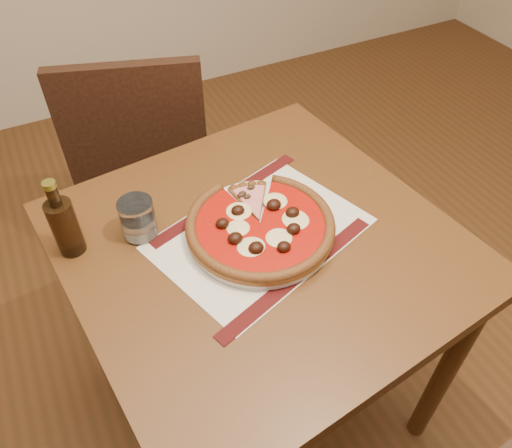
{
  "coord_description": "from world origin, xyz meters",
  "views": [
    {
      "loc": [
        -0.47,
        0.37,
        1.54
      ],
      "look_at": [
        -0.13,
        1.05,
        0.78
      ],
      "focal_mm": 35.0,
      "sensor_mm": 36.0,
      "label": 1
    }
  ],
  "objects_px": {
    "table": "(260,269)",
    "pizza": "(260,224)",
    "chair_far": "(143,156)",
    "plate": "(260,230)",
    "bottle": "(65,225)",
    "water_glass": "(138,219)"
  },
  "relations": [
    {
      "from": "chair_far",
      "to": "plate",
      "type": "height_order",
      "value": "chair_far"
    },
    {
      "from": "plate",
      "to": "pizza",
      "type": "distance_m",
      "value": 0.02
    },
    {
      "from": "plate",
      "to": "table",
      "type": "bearing_deg",
      "value": -117.49
    },
    {
      "from": "plate",
      "to": "water_glass",
      "type": "relative_size",
      "value": 3.44
    },
    {
      "from": "plate",
      "to": "water_glass",
      "type": "distance_m",
      "value": 0.26
    },
    {
      "from": "table",
      "to": "bottle",
      "type": "height_order",
      "value": "bottle"
    },
    {
      "from": "chair_far",
      "to": "water_glass",
      "type": "distance_m",
      "value": 0.66
    },
    {
      "from": "water_glass",
      "to": "plate",
      "type": "bearing_deg",
      "value": -26.91
    },
    {
      "from": "pizza",
      "to": "bottle",
      "type": "xyz_separation_m",
      "value": [
        -0.38,
        0.14,
        0.04
      ]
    },
    {
      "from": "table",
      "to": "chair_far",
      "type": "xyz_separation_m",
      "value": [
        -0.08,
        0.71,
        -0.13
      ]
    },
    {
      "from": "chair_far",
      "to": "bottle",
      "type": "xyz_separation_m",
      "value": [
        -0.29,
        -0.56,
        0.31
      ]
    },
    {
      "from": "chair_far",
      "to": "plate",
      "type": "bearing_deg",
      "value": 114.55
    },
    {
      "from": "bottle",
      "to": "plate",
      "type": "bearing_deg",
      "value": -20.3
    },
    {
      "from": "bottle",
      "to": "water_glass",
      "type": "bearing_deg",
      "value": -8.25
    },
    {
      "from": "table",
      "to": "bottle",
      "type": "bearing_deg",
      "value": 157.27
    },
    {
      "from": "chair_far",
      "to": "pizza",
      "type": "xyz_separation_m",
      "value": [
        0.08,
        -0.7,
        0.27
      ]
    },
    {
      "from": "bottle",
      "to": "pizza",
      "type": "bearing_deg",
      "value": -20.37
    },
    {
      "from": "plate",
      "to": "bottle",
      "type": "relative_size",
      "value": 1.69
    },
    {
      "from": "plate",
      "to": "pizza",
      "type": "bearing_deg",
      "value": -99.23
    },
    {
      "from": "table",
      "to": "plate",
      "type": "relative_size",
      "value": 2.83
    },
    {
      "from": "chair_far",
      "to": "table",
      "type": "bearing_deg",
      "value": 113.78
    },
    {
      "from": "table",
      "to": "pizza",
      "type": "xyz_separation_m",
      "value": [
        0.01,
        0.01,
        0.13
      ]
    }
  ]
}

